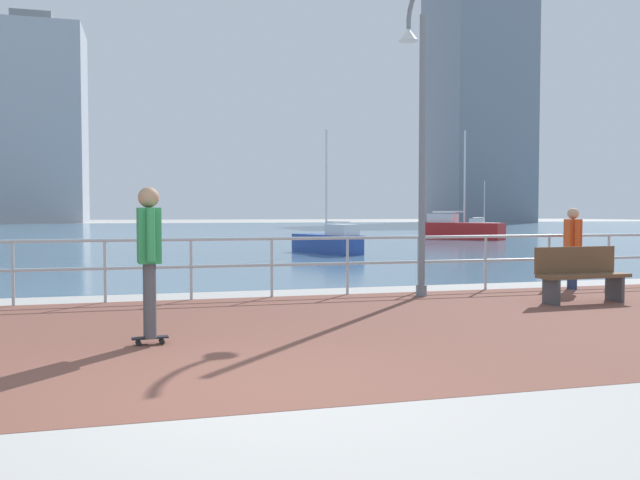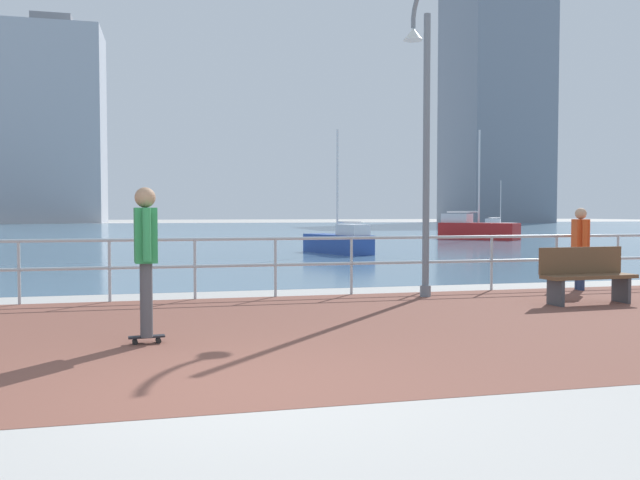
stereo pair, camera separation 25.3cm
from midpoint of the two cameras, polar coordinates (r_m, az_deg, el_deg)
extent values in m
plane|color=#ADAAA5|center=(45.29, -14.21, 0.44)|extent=(220.00, 220.00, 0.00)
cube|color=brown|center=(8.08, -10.76, -8.18)|extent=(28.00, 6.51, 0.01)
cube|color=slate|center=(56.20, -14.35, 0.80)|extent=(180.00, 88.00, 0.00)
cylinder|color=#B2BCC1|center=(11.44, -26.16, -2.69)|extent=(0.05, 0.05, 1.03)
cylinder|color=#B2BCC1|center=(11.25, -19.14, -2.66)|extent=(0.05, 0.05, 1.03)
cylinder|color=#B2BCC1|center=(11.23, -11.99, -2.59)|extent=(0.05, 0.05, 1.03)
cylinder|color=#B2BCC1|center=(11.39, -4.94, -2.48)|extent=(0.05, 0.05, 1.03)
cylinder|color=#B2BCC1|center=(11.71, 1.83, -2.33)|extent=(0.05, 0.05, 1.03)
cylinder|color=#B2BCC1|center=(12.19, 8.15, -2.17)|extent=(0.05, 0.05, 1.03)
cylinder|color=#B2BCC1|center=(12.80, 13.93, -2.00)|extent=(0.05, 0.05, 1.03)
cylinder|color=#B2BCC1|center=(13.53, 19.13, -1.83)|extent=(0.05, 0.05, 1.03)
cylinder|color=#B2BCC1|center=(14.36, 23.76, -1.66)|extent=(0.05, 0.05, 1.03)
cylinder|color=#B2BCC1|center=(11.20, -12.02, 0.04)|extent=(25.20, 0.06, 0.06)
cylinder|color=#B2BCC1|center=(11.23, -12.00, -2.32)|extent=(25.20, 0.06, 0.06)
cylinder|color=slate|center=(11.60, 8.36, -4.47)|extent=(0.19, 0.19, 0.20)
cylinder|color=slate|center=(11.56, 8.43, 7.32)|extent=(0.12, 0.12, 4.96)
cylinder|color=slate|center=(12.51, 7.46, 19.90)|extent=(0.10, 0.17, 0.19)
cylinder|color=slate|center=(12.52, 7.31, 19.20)|extent=(0.09, 0.13, 0.19)
cylinder|color=slate|center=(12.49, 7.26, 18.49)|extent=(0.09, 0.09, 0.17)
cone|color=silver|center=(12.44, 7.26, 17.61)|extent=(0.36, 0.36, 0.22)
cylinder|color=black|center=(7.54, -16.73, -8.79)|extent=(0.06, 0.04, 0.06)
cylinder|color=black|center=(7.62, -16.77, -8.67)|extent=(0.06, 0.04, 0.06)
cylinder|color=black|center=(7.56, -14.77, -8.73)|extent=(0.06, 0.04, 0.06)
cylinder|color=black|center=(7.64, -14.83, -8.62)|extent=(0.06, 0.04, 0.06)
cube|color=black|center=(7.58, -15.78, -8.33)|extent=(0.41, 0.15, 0.02)
cylinder|color=#4C4C51|center=(7.44, -15.76, -5.22)|extent=(0.14, 0.14, 0.83)
cylinder|color=#4C4C51|center=(7.59, -15.86, -5.06)|extent=(0.14, 0.14, 0.83)
cube|color=#2D8C4C|center=(7.46, -15.88, 0.39)|extent=(0.27, 0.36, 0.62)
cylinder|color=#2D8C4C|center=(7.23, -15.74, 0.46)|extent=(0.10, 0.10, 0.59)
cylinder|color=#2D8C4C|center=(7.68, -16.01, 0.57)|extent=(0.10, 0.10, 0.59)
sphere|color=#A37A5B|center=(7.45, -15.91, 3.66)|extent=(0.23, 0.23, 0.23)
cylinder|color=navy|center=(13.49, 20.85, -2.39)|extent=(0.16, 0.16, 0.78)
cylinder|color=navy|center=(13.34, 21.08, -2.45)|extent=(0.16, 0.16, 0.78)
cube|color=#D84C1E|center=(13.38, 21.00, 0.49)|extent=(0.33, 0.39, 0.58)
cylinder|color=#D84C1E|center=(13.60, 20.68, 0.59)|extent=(0.11, 0.11, 0.55)
cylinder|color=#D84C1E|center=(13.16, 21.34, 0.52)|extent=(0.11, 0.11, 0.55)
sphere|color=tan|center=(13.37, 21.03, 2.20)|extent=(0.22, 0.22, 0.22)
cube|color=brown|center=(11.39, 21.76, -2.97)|extent=(1.62, 0.52, 0.06)
cube|color=brown|center=(11.53, 21.11, -1.65)|extent=(1.60, 0.14, 0.44)
cube|color=#3F4247|center=(11.83, 24.12, -3.91)|extent=(0.08, 0.38, 0.45)
cube|color=#3F4247|center=(11.01, 19.20, -4.29)|extent=(0.08, 0.38, 0.45)
cube|color=white|center=(57.92, 14.23, 1.17)|extent=(3.22, 1.74, 0.66)
cube|color=silver|center=(57.27, 13.58, 1.68)|extent=(1.24, 0.94, 0.37)
cylinder|color=silver|center=(57.92, 14.25, 3.31)|extent=(0.07, 0.07, 3.66)
cylinder|color=silver|center=(57.44, 13.76, 1.93)|extent=(1.35, 0.43, 0.06)
cube|color=#284799|center=(23.69, 0.26, -0.35)|extent=(2.02, 3.39, 0.70)
cube|color=silver|center=(22.88, 1.64, 0.90)|extent=(1.05, 1.33, 0.39)
cylinder|color=silver|center=(23.70, 0.27, 5.16)|extent=(0.08, 0.08, 3.86)
cylinder|color=silver|center=(23.08, 1.27, 1.59)|extent=(0.54, 1.40, 0.06)
cube|color=#B21E1E|center=(37.40, 12.47, 0.78)|extent=(3.86, 4.23, 0.94)
cube|color=silver|center=(37.91, 10.65, 1.92)|extent=(1.74, 1.82, 0.52)
cylinder|color=silver|center=(37.44, 12.52, 5.50)|extent=(0.10, 0.10, 5.22)
cylinder|color=silver|center=(37.76, 11.14, 2.47)|extent=(1.33, 1.56, 0.08)
cube|color=#A3A8B2|center=(110.15, -24.04, 9.25)|extent=(14.73, 11.57, 30.09)
cube|color=slate|center=(113.26, -24.18, 17.33)|extent=(5.89, 4.63, 2.00)
cube|color=slate|center=(109.99, 13.70, 11.57)|extent=(13.63, 14.46, 38.34)
camera|label=1|loc=(0.13, -90.80, -0.03)|focal=36.08mm
camera|label=2|loc=(0.13, 89.20, 0.03)|focal=36.08mm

